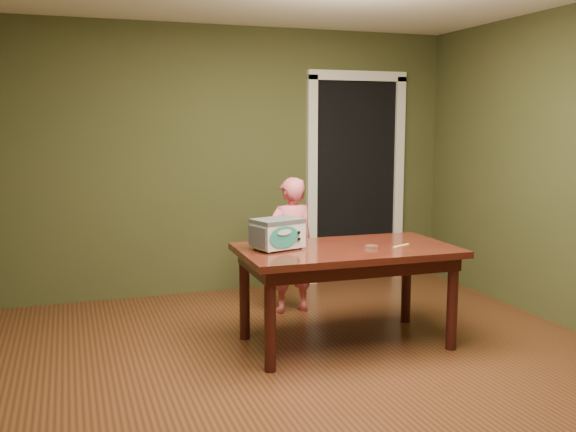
{
  "coord_description": "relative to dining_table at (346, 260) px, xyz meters",
  "views": [
    {
      "loc": [
        -1.57,
        -3.66,
        1.66
      ],
      "look_at": [
        0.03,
        1.0,
        0.95
      ],
      "focal_mm": 40.0,
      "sensor_mm": 36.0,
      "label": 1
    }
  ],
  "objects": [
    {
      "name": "baking_pan",
      "position": [
        0.15,
        -0.11,
        0.11
      ],
      "size": [
        0.1,
        0.1,
        0.02
      ],
      "color": "silver",
      "rests_on": "dining_table"
    },
    {
      "name": "child",
      "position": [
        -0.12,
        0.94,
        -0.05
      ],
      "size": [
        0.46,
        0.32,
        1.2
      ],
      "primitive_type": "imported",
      "rotation": [
        0.0,
        0.0,
        3.23
      ],
      "color": "#F26378",
      "rests_on": "floor"
    },
    {
      "name": "doorway",
      "position": [
        0.93,
        2.15,
        0.41
      ],
      "size": [
        1.1,
        0.66,
        2.25
      ],
      "color": "black",
      "rests_on": "ground"
    },
    {
      "name": "dining_table",
      "position": [
        0.0,
        0.0,
        0.0
      ],
      "size": [
        1.62,
        0.93,
        0.75
      ],
      "rotation": [
        0.0,
        0.0,
        -0.02
      ],
      "color": "#39120C",
      "rests_on": "floor"
    },
    {
      "name": "spatula",
      "position": [
        0.4,
        -0.11,
        0.1
      ],
      "size": [
        0.17,
        0.1,
        0.01
      ],
      "primitive_type": "cube",
      "rotation": [
        0.0,
        0.0,
        0.46
      ],
      "color": "#D6C35D",
      "rests_on": "dining_table"
    },
    {
      "name": "room_shell",
      "position": [
        -0.37,
        -0.63,
        1.06
      ],
      "size": [
        4.52,
        5.02,
        2.61
      ],
      "color": "#424324",
      "rests_on": "ground"
    },
    {
      "name": "floor",
      "position": [
        -0.37,
        -0.63,
        -0.65
      ],
      "size": [
        5.0,
        5.0,
        0.0
      ],
      "primitive_type": "plane",
      "color": "brown",
      "rests_on": "ground"
    },
    {
      "name": "toy_oven",
      "position": [
        -0.51,
        0.09,
        0.22
      ],
      "size": [
        0.41,
        0.34,
        0.23
      ],
      "rotation": [
        0.0,
        0.0,
        0.3
      ],
      "color": "#4C4F54",
      "rests_on": "dining_table"
    }
  ]
}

